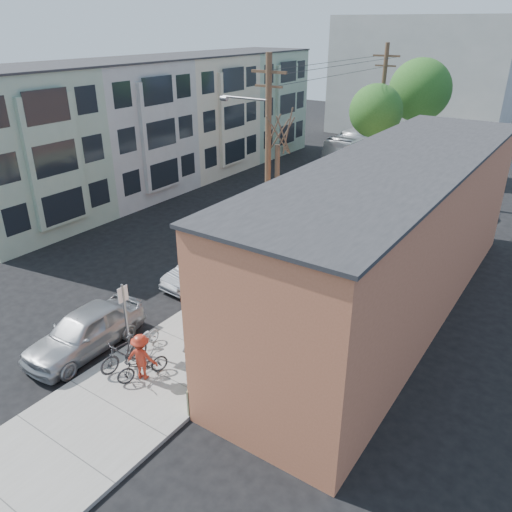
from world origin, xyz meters
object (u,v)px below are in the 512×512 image
Objects in this scene: utility_pole_near at (267,161)px; cyclist at (142,357)px; tree_leafy_far at (420,90)px; car_0 at (85,331)px; parked_bike_b at (143,340)px; car_2 at (262,231)px; bus at (363,145)px; patio_chair_b at (199,379)px; patron_grey at (191,355)px; parking_meter_far at (302,223)px; patron_green at (247,333)px; sign_post at (125,312)px; car_4 at (345,183)px; tree_bare at (276,206)px; car_3 at (307,201)px; parked_bike_a at (124,353)px; car_1 at (199,270)px; parking_meter_near at (182,296)px; tree_leafy_mid at (376,111)px; patio_chair_a at (239,351)px.

cyclist is (1.54, -10.06, -4.40)m from utility_pole_near.
tree_leafy_far is 31.33m from car_0.
car_2 is (-1.94, 10.86, 0.28)m from parked_bike_b.
bus reaches higher than car_2.
patio_chair_b is (3.13, -30.23, -6.00)m from tree_leafy_far.
patron_grey is 4.63m from car_0.
parking_meter_far is 0.71× the size of patron_green.
car_0 is (-1.59, -9.96, -4.58)m from utility_pole_near.
car_2 is at bearing 128.86° from utility_pole_near.
car_4 is at bearing 94.68° from sign_post.
tree_bare is 3.47× the size of patron_green.
utility_pole_near reaches higher than tree_leafy_far.
car_4 is at bearing -100.01° from cyclist.
bus is (-2.16, 13.99, 0.75)m from car_3.
parked_bike_a is at bearing -89.14° from tree_bare.
patio_chair_b is (3.13, -9.71, -2.58)m from tree_bare.
patio_chair_b is 18.49m from car_3.
parked_bike_b is 0.30× the size of car_3.
patron_grey is (2.54, -29.91, -5.46)m from tree_leafy_far.
patron_green is at bearing -29.18° from car_1.
patio_chair_b is 3.03m from parked_bike_a.
sign_post is 0.70× the size of car_4.
car_0 is 18.11m from car_3.
car_0 is at bearing -110.81° from parking_meter_near.
car_0 is at bearing -49.25° from patron_green.
tree_leafy_far reaches higher than car_0.
patron_green is 0.36× the size of car_0.
sign_post is at bearing -81.08° from bus.
parking_meter_far is at bearing -93.85° from tree_leafy_mid.
patron_green is 0.30× the size of car_2.
bus is (-2.71, 20.16, 0.65)m from car_2.
patron_grey is at bearing -75.75° from bus.
sign_post is 31.65m from bus.
patio_chair_a is (3.77, 1.80, -1.24)m from sign_post.
parked_bike_b is 0.40× the size of car_4.
patron_grey is at bearing -164.86° from cyclist.
tree_bare is (0.55, 6.40, 2.18)m from parking_meter_near.
tree_leafy_mid is at bearing 82.65° from car_0.
tree_bare is 6.85× the size of patio_chair_b.
utility_pole_near is 11.36× the size of patio_chair_a.
car_3 is (-5.87, 15.58, 0.17)m from patio_chair_a.
patron_green is at bearing -10.68° from parking_meter_near.
car_1 is (-2.00, -15.50, -5.50)m from tree_leafy_mid.
parking_meter_far is 1.41× the size of patio_chair_b.
parking_meter_near is at bearing -91.73° from tree_leafy_mid.
car_1 is 0.36× the size of bus.
tree_bare is at bearing -68.36° from car_3.
car_0 reaches higher than patio_chair_b.
patron_grey is at bearing -7.22° from patron_green.
utility_pole_near is 1.83× the size of car_3.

